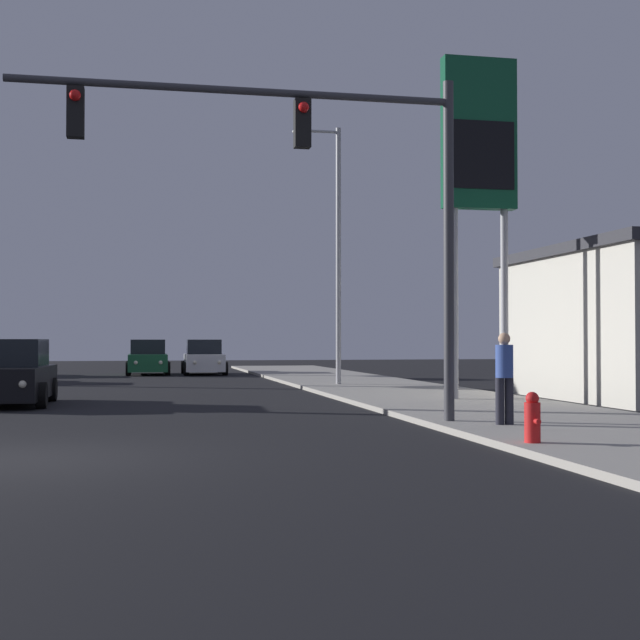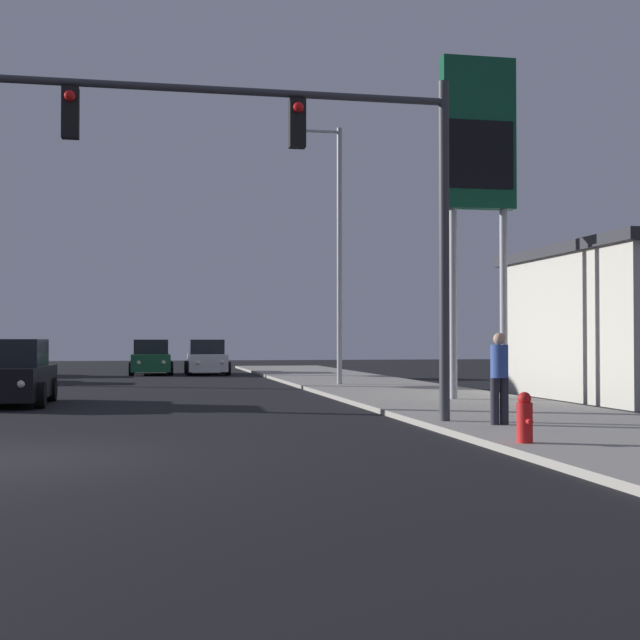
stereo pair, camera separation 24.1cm
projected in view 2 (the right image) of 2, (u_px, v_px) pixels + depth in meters
name	position (u px, v px, depth m)	size (l,w,h in m)	color
ground_plane	(9.00, 459.00, 12.39)	(120.00, 120.00, 0.00)	black
sidewalk_right	(434.00, 399.00, 24.01)	(5.00, 60.00, 0.12)	#9E998E
car_black	(10.00, 375.00, 22.70)	(2.04, 4.34, 1.68)	black
car_green	(151.00, 359.00, 42.78)	(2.04, 4.32, 1.68)	#195933
car_white	(207.00, 359.00, 42.94)	(2.04, 4.33, 1.68)	silver
traffic_light_mast	(321.00, 173.00, 16.56)	(8.23, 0.36, 6.50)	#38383D
street_lamp	(336.00, 241.00, 31.18)	(1.74, 0.24, 9.00)	#99999E
gas_station_sign	(478.00, 152.00, 23.48)	(2.00, 0.42, 9.00)	#99999E
fire_hydrant	(525.00, 418.00, 13.30)	(0.24, 0.34, 0.76)	red
pedestrian_on_sidewalk	(499.00, 374.00, 16.17)	(0.34, 0.32, 1.67)	#23232D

